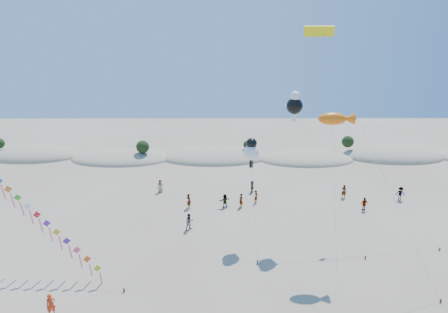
% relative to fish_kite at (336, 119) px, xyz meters
% --- Properties ---
extents(dune_ridge, '(145.30, 11.49, 5.57)m').
position_rel_fish_kite_xyz_m(dune_ridge, '(-10.53, 30.51, -13.00)').
color(dune_ridge, tan).
rests_on(dune_ridge, ground).
extents(fish_kite, '(3.39, 11.27, 13.69)m').
position_rel_fish_kite_xyz_m(fish_kite, '(0.00, 0.00, 0.00)').
color(fish_kite, '#3F2D1E').
rests_on(fish_kite, ground).
extents(cartoon_kite_low, '(1.59, 6.49, 10.51)m').
position_rel_fish_kite_xyz_m(cartoon_kite_low, '(-7.14, 3.45, -3.90)').
color(cartoon_kite_low, '#3F2D1E').
rests_on(cartoon_kite_low, ground).
extents(cartoon_kite_high, '(7.27, 7.50, 14.94)m').
position_rel_fish_kite_xyz_m(cartoon_kite_high, '(-2.76, 5.06, 0.49)').
color(cartoon_kite_high, '#3F2D1E').
rests_on(cartoon_kite_high, ground).
extents(parafoil_kite, '(10.83, 6.75, 20.84)m').
position_rel_fish_kite_xyz_m(parafoil_kite, '(-2.29, -1.65, 6.94)').
color(parafoil_kite, '#3F2D1E').
rests_on(parafoil_kite, ground).
extents(dark_kite, '(9.53, 5.35, 12.47)m').
position_rel_fish_kite_xyz_m(dark_kite, '(5.11, 3.40, -4.90)').
color(dark_kite, '#3F2D1E').
rests_on(dark_kite, ground).
extents(flyer_foreground, '(0.79, 0.73, 1.80)m').
position_rel_fish_kite_xyz_m(flyer_foreground, '(-22.84, -9.00, -12.21)').
color(flyer_foreground, red).
rests_on(flyer_foreground, ground).
extents(beachgoers, '(32.48, 11.80, 1.87)m').
position_rel_fish_kite_xyz_m(beachgoers, '(-4.86, 10.78, -12.24)').
color(beachgoers, slate).
rests_on(beachgoers, ground).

